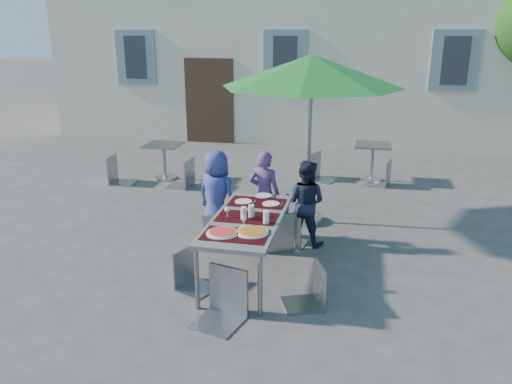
% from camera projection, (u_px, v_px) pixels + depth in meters
% --- Properties ---
extents(ground, '(90.00, 90.00, 0.00)m').
position_uv_depth(ground, '(185.00, 274.00, 6.10)').
color(ground, '#414244').
rests_on(ground, ground).
extents(dining_table, '(0.80, 1.85, 0.76)m').
position_uv_depth(dining_table, '(247.00, 222.00, 5.87)').
color(dining_table, '#494A4E').
rests_on(dining_table, ground).
extents(pizza_near_left, '(0.35, 0.35, 0.03)m').
position_uv_depth(pizza_near_left, '(223.00, 232.00, 5.37)').
color(pizza_near_left, white).
rests_on(pizza_near_left, dining_table).
extents(pizza_near_right, '(0.36, 0.36, 0.03)m').
position_uv_depth(pizza_near_right, '(252.00, 232.00, 5.39)').
color(pizza_near_right, white).
rests_on(pizza_near_right, dining_table).
extents(glassware, '(0.55, 0.38, 0.15)m').
position_uv_depth(glassware, '(250.00, 214.00, 5.74)').
color(glassware, silver).
rests_on(glassware, dining_table).
extents(place_settings, '(0.62, 0.52, 0.01)m').
position_uv_depth(place_settings, '(260.00, 200.00, 6.43)').
color(place_settings, white).
rests_on(place_settings, dining_table).
extents(child_0, '(0.72, 0.59, 1.27)m').
position_uv_depth(child_0, '(217.00, 195.00, 7.04)').
color(child_0, '#343F91').
rests_on(child_0, ground).
extents(child_1, '(0.50, 0.37, 1.26)m').
position_uv_depth(child_1, '(264.00, 194.00, 7.10)').
color(child_1, '#633E7F').
rests_on(child_1, ground).
extents(child_2, '(0.64, 0.46, 1.19)m').
position_uv_depth(child_2, '(305.00, 203.00, 6.84)').
color(child_2, '#191E37').
rests_on(child_2, ground).
extents(chair_0, '(0.43, 0.43, 0.91)m').
position_uv_depth(chair_0, '(219.00, 210.00, 6.74)').
color(chair_0, gray).
rests_on(chair_0, ground).
extents(chair_1, '(0.60, 0.60, 1.05)m').
position_uv_depth(chair_1, '(276.00, 206.00, 6.62)').
color(chair_1, gray).
rests_on(chair_1, ground).
extents(chair_2, '(0.47, 0.47, 0.90)m').
position_uv_depth(chair_2, '(290.00, 210.00, 6.75)').
color(chair_2, gray).
rests_on(chair_2, ground).
extents(chair_3, '(0.51, 0.51, 0.87)m').
position_uv_depth(chair_3, '(190.00, 247.00, 5.65)').
color(chair_3, gray).
rests_on(chair_3, ground).
extents(chair_4, '(0.52, 0.52, 0.89)m').
position_uv_depth(chair_4, '(312.00, 261.00, 5.27)').
color(chair_4, gray).
rests_on(chair_4, ground).
extents(chair_5, '(0.55, 0.56, 1.02)m').
position_uv_depth(chair_5, '(223.00, 265.00, 4.99)').
color(chair_5, gray).
rests_on(chair_5, ground).
extents(patio_umbrella, '(2.66, 2.66, 2.53)m').
position_uv_depth(patio_umbrella, '(312.00, 72.00, 7.12)').
color(patio_umbrella, '#B8BAC0').
rests_on(patio_umbrella, ground).
extents(cafe_table_0, '(0.67, 0.67, 0.72)m').
position_uv_depth(cafe_table_0, '(164.00, 156.00, 9.96)').
color(cafe_table_0, '#B8BAC0').
rests_on(cafe_table_0, ground).
extents(bg_chair_l_0, '(0.50, 0.49, 1.03)m').
position_uv_depth(bg_chair_l_0, '(116.00, 153.00, 9.64)').
color(bg_chair_l_0, gray).
rests_on(bg_chair_l_0, ground).
extents(bg_chair_r_0, '(0.48, 0.48, 1.02)m').
position_uv_depth(bg_chair_r_0, '(184.00, 156.00, 9.39)').
color(bg_chair_r_0, gray).
rests_on(bg_chair_r_0, ground).
extents(cafe_table_1, '(0.69, 0.69, 0.74)m').
position_uv_depth(cafe_table_1, '(373.00, 156.00, 9.84)').
color(cafe_table_1, '#B8BAC0').
rests_on(cafe_table_1, ground).
extents(bg_chair_l_1, '(0.60, 0.60, 1.03)m').
position_uv_depth(bg_chair_l_1, '(320.00, 150.00, 9.86)').
color(bg_chair_l_1, gray).
rests_on(bg_chair_l_1, ground).
extents(bg_chair_r_1, '(0.49, 0.49, 0.93)m').
position_uv_depth(bg_chair_r_1, '(384.00, 158.00, 9.50)').
color(bg_chair_r_1, gray).
rests_on(bg_chair_r_1, ground).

